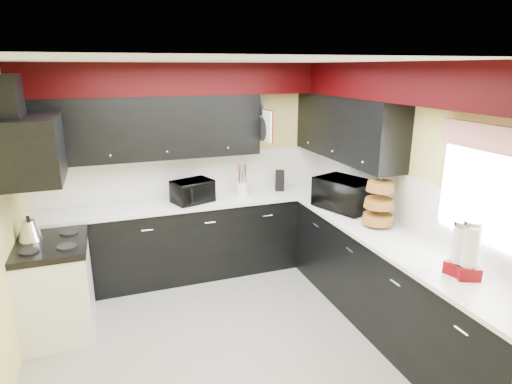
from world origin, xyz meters
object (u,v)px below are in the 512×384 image
kettle (30,230)px  knife_block (280,181)px  toaster_oven (193,191)px  microwave (344,194)px  utensil_crock (242,189)px

kettle → knife_block: bearing=13.7°
toaster_oven → knife_block: toaster_oven is taller
microwave → knife_block: size_ratio=2.48×
kettle → utensil_crock: bearing=15.9°
toaster_oven → kettle: toaster_oven is taller
microwave → kettle: size_ratio=2.95×
microwave → knife_block: 0.99m
toaster_oven → microwave: bearing=-46.8°
utensil_crock → kettle: (-2.26, -0.64, -0.01)m
toaster_oven → knife_block: bearing=-13.7°
knife_block → toaster_oven: bearing=-153.5°
microwave → utensil_crock: bearing=25.6°
utensil_crock → kettle: size_ratio=0.76×
kettle → toaster_oven: bearing=19.2°
knife_block → kettle: 2.85m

